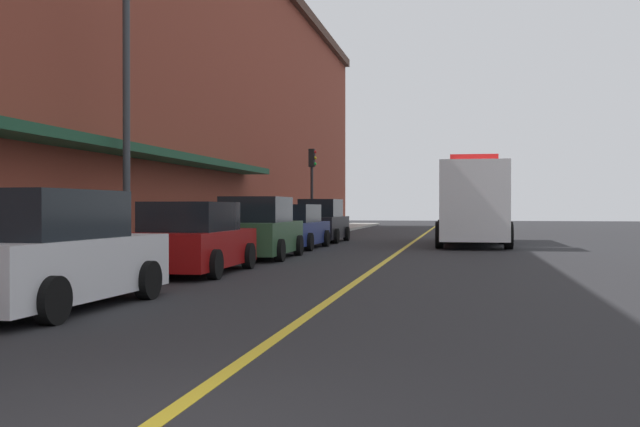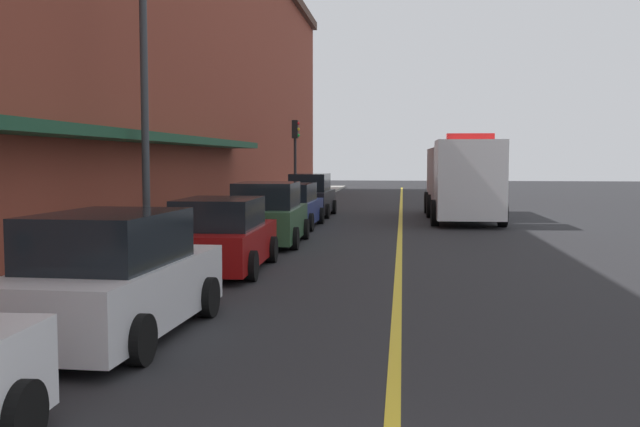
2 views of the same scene
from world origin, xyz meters
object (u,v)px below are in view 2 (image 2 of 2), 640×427
parking_meter_0 (36,257)px  parked_car_3 (268,215)px  parked_car_1 (115,279)px  street_lamp_left (144,78)px  parked_car_2 (221,237)px  parking_meter_2 (82,245)px  box_truck (461,180)px  parked_car_4 (292,207)px  traffic_light_near (295,146)px  parked_car_5 (311,196)px

parking_meter_0 → parked_car_3: bearing=82.2°
parked_car_1 → street_lamp_left: street_lamp_left is taller
parked_car_2 → parking_meter_2: parked_car_2 is taller
parked_car_1 → street_lamp_left: bearing=18.6°
box_truck → parking_meter_0: 21.88m
parked_car_4 → parking_meter_2: 14.61m
traffic_light_near → parked_car_5: bearing=-73.2°
parked_car_4 → traffic_light_near: traffic_light_near is taller
parked_car_5 → box_truck: (6.46, -0.95, 0.78)m
parked_car_5 → parking_meter_2: 19.87m
box_truck → parked_car_1: bearing=-17.7°
parked_car_2 → parking_meter_2: (-1.39, -4.07, 0.29)m
box_truck → traffic_light_near: size_ratio=2.16×
parked_car_3 → parked_car_5: (-0.08, 10.58, 0.02)m
parked_car_3 → street_lamp_left: street_lamp_left is taller
parking_meter_2 → street_lamp_left: bearing=97.1°
parked_car_2 → parked_car_3: size_ratio=1.02×
parking_meter_2 → parked_car_4: bearing=84.6°
parked_car_4 → parked_car_3: bearing=-178.1°
parked_car_3 → parking_meter_2: bearing=169.5°
parked_car_1 → parked_car_3: 11.26m
parking_meter_0 → traffic_light_near: bearing=89.9°
traffic_light_near → parked_car_3: bearing=-84.6°
parked_car_3 → traffic_light_near: traffic_light_near is taller
parked_car_1 → parked_car_2: bearing=2.3°
box_truck → parking_meter_0: size_ratio=6.97×
parked_car_2 → parking_meter_0: size_ratio=3.36×
parked_car_2 → parked_car_5: 15.75m
parked_car_1 → parking_meter_2: 2.46m
parked_car_5 → parking_meter_2: size_ratio=3.28×
parked_car_2 → parked_car_5: parked_car_5 is taller
box_truck → street_lamp_left: bearing=-31.5°
parked_car_1 → parked_car_4: 16.55m
parked_car_1 → parked_car_2: 6.08m
parked_car_4 → box_truck: (6.48, 4.33, 0.88)m
parked_car_4 → parking_meter_0: bearing=175.9°
parking_meter_2 → traffic_light_near: size_ratio=0.31×
parked_car_4 → box_truck: 7.84m
parked_car_5 → parking_meter_0: (-1.39, -21.37, 0.19)m
box_truck → traffic_light_near: (-7.79, 5.36, 1.51)m
parked_car_5 → parked_car_3: bearing=-178.8°
parked_car_4 → parked_car_5: 5.29m
parked_car_4 → parking_meter_0: 16.15m
parked_car_2 → parked_car_4: size_ratio=0.93×
street_lamp_left → traffic_light_near: 19.50m
parking_meter_2 → traffic_light_near: 24.32m
parked_car_3 → parking_meter_0: bearing=170.8°
parked_car_3 → box_truck: bearing=-34.9°
parked_car_2 → parked_car_5: size_ratio=1.02×
parked_car_2 → parking_meter_0: bearing=164.7°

